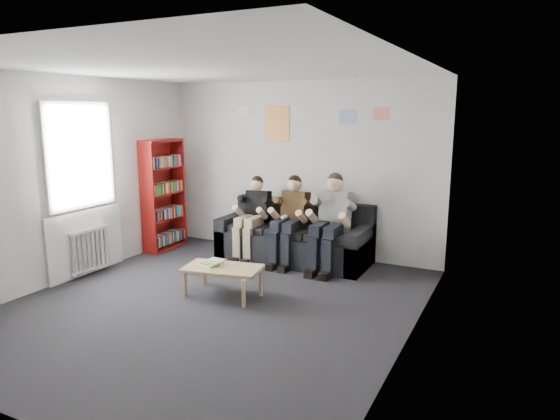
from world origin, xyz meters
The scene contains 14 objects.
room_shell centered at (0.00, 0.00, 1.35)m, with size 5.00×5.00×5.00m.
sofa centered at (0.11, 2.07, 0.32)m, with size 2.27×0.93×0.88m.
bookshelf centered at (-2.09, 1.73, 0.90)m, with size 0.27×0.81×1.79m.
coffee_table centered at (-0.05, 0.30, 0.33)m, with size 0.93×0.51×0.37m.
game_cases centered at (-0.21, 0.31, 0.40)m, with size 0.26×0.24×0.06m.
person_left centered at (-0.52, 1.87, 0.64)m, with size 0.36×0.77×1.26m.
person_middle centered at (0.11, 1.87, 0.66)m, with size 0.39×0.83×1.31m.
person_right centered at (0.75, 1.86, 0.69)m, with size 0.42×0.90×1.38m.
radiator centered at (-2.15, 0.20, 0.35)m, with size 0.10×0.64×0.60m.
window centered at (-2.22, 0.20, 1.03)m, with size 0.05×1.30×2.36m.
poster_large centered at (-0.40, 2.49, 2.05)m, with size 0.42×0.01×0.55m, color #F2CD55.
poster_blue centered at (0.75, 2.49, 2.15)m, with size 0.25×0.01×0.20m, color #427AE0.
poster_pink centered at (1.25, 2.49, 2.20)m, with size 0.22×0.01×0.18m, color #BF3B8B.
poster_sign centered at (-1.00, 2.49, 2.25)m, with size 0.20×0.01×0.14m, color white.
Camera 1 is at (3.17, -4.60, 2.24)m, focal length 32.00 mm.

